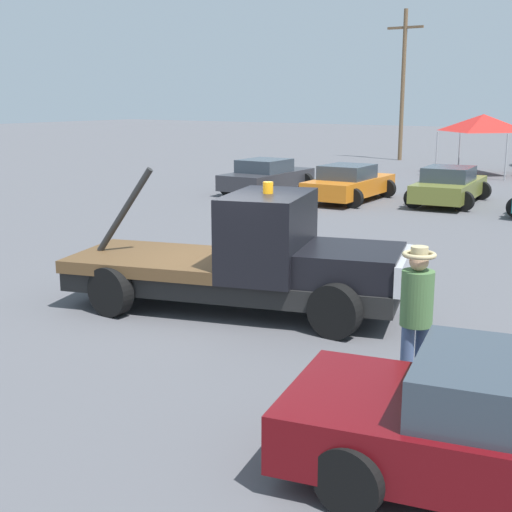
# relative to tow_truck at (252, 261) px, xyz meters

# --- Properties ---
(ground_plane) EXTENTS (160.00, 160.00, 0.00)m
(ground_plane) POSITION_rel_tow_truck_xyz_m (-0.35, -0.11, -0.92)
(ground_plane) COLOR #545459
(tow_truck) EXTENTS (6.31, 3.66, 2.51)m
(tow_truck) POSITION_rel_tow_truck_xyz_m (0.00, 0.00, 0.00)
(tow_truck) COLOR black
(tow_truck) RESTS_ON ground
(person_near_truck) EXTENTS (0.43, 0.43, 1.93)m
(person_near_truck) POSITION_rel_tow_truck_xyz_m (3.74, -1.74, 0.22)
(person_near_truck) COLOR #475B84
(person_near_truck) RESTS_ON ground
(parked_car_charcoal) EXTENTS (2.55, 4.62, 1.34)m
(parked_car_charcoal) POSITION_rel_tow_truck_xyz_m (-8.70, 13.59, -0.27)
(parked_car_charcoal) COLOR #2D2D33
(parked_car_charcoal) RESTS_ON ground
(parked_car_orange) EXTENTS (2.53, 4.62, 1.34)m
(parked_car_orange) POSITION_rel_tow_truck_xyz_m (-4.91, 13.32, -0.27)
(parked_car_orange) COLOR orange
(parked_car_orange) RESTS_ON ground
(parked_car_olive) EXTENTS (2.72, 4.76, 1.34)m
(parked_car_olive) POSITION_rel_tow_truck_xyz_m (-1.63, 14.69, -0.27)
(parked_car_olive) COLOR olive
(parked_car_olive) RESTS_ON ground
(canopy_tent_red) EXTENTS (3.35, 3.35, 2.93)m
(canopy_tent_red) POSITION_rel_tow_truck_xyz_m (-3.67, 24.85, 1.59)
(canopy_tent_red) COLOR #9E9EA3
(canopy_tent_red) RESTS_ON ground
(utility_pole) EXTENTS (2.20, 0.24, 8.72)m
(utility_pole) POSITION_rel_tow_truck_xyz_m (-10.32, 30.62, 3.71)
(utility_pole) COLOR brown
(utility_pole) RESTS_ON ground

